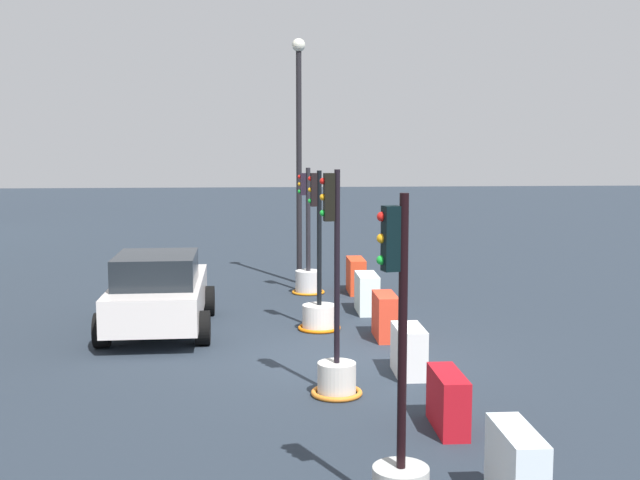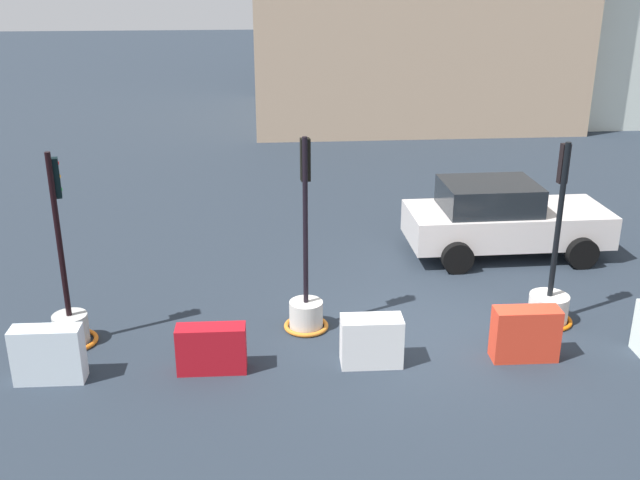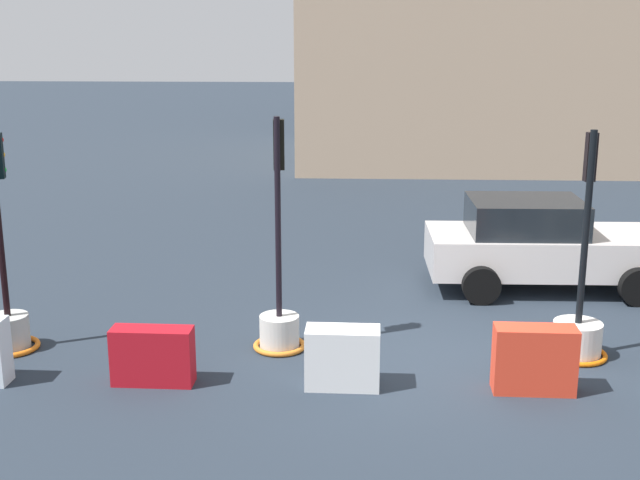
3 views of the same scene
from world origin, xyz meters
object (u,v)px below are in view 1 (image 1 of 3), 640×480
object	(u,v)px
traffic_light_0	(400,467)
construction_barrier_2	(409,351)
construction_barrier_5	(356,276)
construction_barrier_4	(367,293)
street_lamp_post	(299,139)
construction_barrier_3	(385,316)
construction_barrier_0	(516,472)
traffic_light_2	(319,308)
traffic_light_1	(336,359)
car_white_van	(159,292)
traffic_light_3	(308,272)
construction_barrier_1	(448,401)

from	to	relation	value
traffic_light_0	construction_barrier_2	size ratio (longest dim) A/B	3.36
traffic_light_0	construction_barrier_5	world-z (taller)	traffic_light_0
traffic_light_0	construction_barrier_5	distance (m)	12.45
construction_barrier_4	street_lamp_post	xyz separation A→B (m)	(4.00, 1.31, 3.55)
construction_barrier_3	construction_barrier_5	bearing A→B (deg)	-0.85
construction_barrier_5	street_lamp_post	size ratio (longest dim) A/B	0.17
construction_barrier_3	construction_barrier_4	bearing A→B (deg)	-0.01
construction_barrier_0	street_lamp_post	xyz separation A→B (m)	(14.01, 1.38, 3.54)
construction_barrier_0	construction_barrier_5	distance (m)	12.44
construction_barrier_4	street_lamp_post	distance (m)	5.50
traffic_light_0	construction_barrier_0	distance (m)	1.21
traffic_light_2	traffic_light_0	bearing A→B (deg)	-179.26
traffic_light_1	street_lamp_post	world-z (taller)	street_lamp_post
construction_barrier_2	car_white_van	world-z (taller)	car_white_van
construction_barrier_3	car_white_van	xyz separation A→B (m)	(1.03, 4.54, 0.38)
traffic_light_2	construction_barrier_0	bearing A→B (deg)	-171.12
traffic_light_1	construction_barrier_5	size ratio (longest dim) A/B	2.99
construction_barrier_4	construction_barrier_0	bearing A→B (deg)	-179.60
car_white_van	street_lamp_post	size ratio (longest dim) A/B	0.65
traffic_light_2	construction_barrier_2	distance (m)	3.60
traffic_light_2	construction_barrier_5	distance (m)	4.24
construction_barrier_2	construction_barrier_3	size ratio (longest dim) A/B	0.93
construction_barrier_3	traffic_light_2	bearing A→B (deg)	54.86
construction_barrier_2	street_lamp_post	bearing A→B (deg)	8.07
traffic_light_3	construction_barrier_4	xyz separation A→B (m)	(-2.47, -1.18, -0.10)
traffic_light_1	traffic_light_3	xyz separation A→B (m)	(8.43, -0.18, -0.02)
traffic_light_1	car_white_van	world-z (taller)	traffic_light_1
construction_barrier_1	traffic_light_1	bearing A→B (deg)	40.35
traffic_light_1	traffic_light_2	distance (m)	4.35
construction_barrier_0	construction_barrier_2	size ratio (longest dim) A/B	1.08
construction_barrier_0	construction_barrier_3	world-z (taller)	construction_barrier_0
construction_barrier_4	street_lamp_post	bearing A→B (deg)	18.15
construction_barrier_1	construction_barrier_0	bearing A→B (deg)	-177.97
construction_barrier_3	street_lamp_post	bearing A→B (deg)	11.42
traffic_light_3	construction_barrier_4	distance (m)	2.74
traffic_light_2	construction_barrier_4	world-z (taller)	traffic_light_2
traffic_light_0	traffic_light_1	bearing A→B (deg)	3.18
traffic_light_3	street_lamp_post	world-z (taller)	street_lamp_post
car_white_van	traffic_light_2	bearing A→B (deg)	-92.75
traffic_light_0	traffic_light_1	world-z (taller)	traffic_light_1
construction_barrier_3	street_lamp_post	world-z (taller)	street_lamp_post
construction_barrier_2	construction_barrier_3	xyz separation A→B (m)	(2.51, -0.03, 0.04)
traffic_light_1	construction_barrier_1	size ratio (longest dim) A/B	3.15
traffic_light_2	car_white_van	xyz separation A→B (m)	(0.16, 3.30, 0.36)
construction_barrier_1	construction_barrier_3	bearing A→B (deg)	-0.19
traffic_light_1	construction_barrier_5	world-z (taller)	traffic_light_1
traffic_light_2	car_white_van	world-z (taller)	traffic_light_2
construction_barrier_1	construction_barrier_2	bearing A→B (deg)	0.39
traffic_light_1	construction_barrier_4	xyz separation A→B (m)	(5.96, -1.36, -0.12)
construction_barrier_0	construction_barrier_2	xyz separation A→B (m)	(5.02, 0.11, -0.05)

